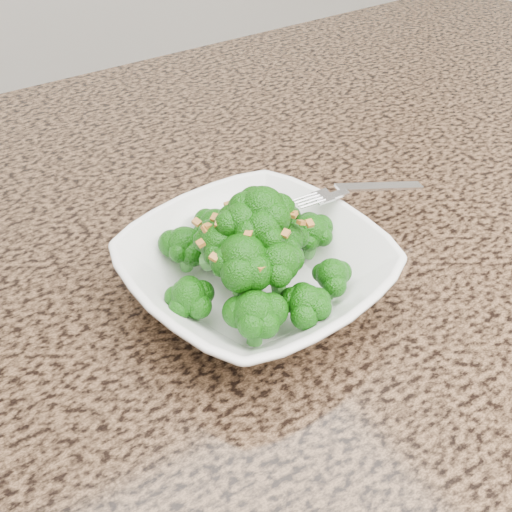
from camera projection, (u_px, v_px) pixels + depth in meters
cabinet at (281, 463)px, 1.01m from camera, size 1.55×0.95×0.87m
granite_counter at (291, 240)px, 0.73m from camera, size 1.64×1.04×0.03m
bowl at (256, 272)px, 0.62m from camera, size 0.27×0.27×0.06m
broccoli_pile at (256, 216)px, 0.57m from camera, size 0.21×0.21×0.07m
garlic_topping at (256, 179)px, 0.55m from camera, size 0.13×0.13×0.01m
fork at (341, 193)px, 0.66m from camera, size 0.18×0.06×0.01m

